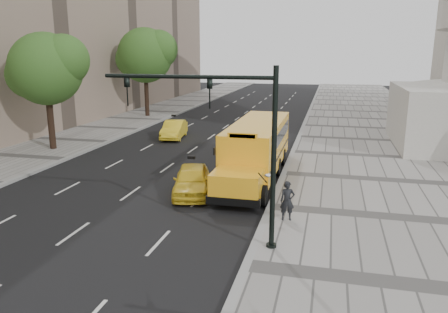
% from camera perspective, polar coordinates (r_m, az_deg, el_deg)
% --- Properties ---
extents(ground, '(140.00, 140.00, 0.00)m').
position_cam_1_polar(ground, '(26.13, -5.37, -1.60)').
color(ground, black).
rests_on(ground, ground).
extents(sidewalk_museum, '(12.00, 140.00, 0.15)m').
position_cam_1_polar(sidewalk_museum, '(25.00, 21.64, -3.06)').
color(sidewalk_museum, gray).
rests_on(sidewalk_museum, ground).
extents(sidewalk_far, '(6.00, 140.00, 0.15)m').
position_cam_1_polar(sidewalk_far, '(31.41, -24.70, -0.07)').
color(sidewalk_far, gray).
rests_on(sidewalk_far, ground).
extents(curb_museum, '(0.30, 140.00, 0.15)m').
position_cam_1_polar(curb_museum, '(24.85, 7.83, -2.30)').
color(curb_museum, gray).
rests_on(curb_museum, ground).
extents(curb_far, '(0.30, 140.00, 0.15)m').
position_cam_1_polar(curb_far, '(29.66, -20.14, -0.40)').
color(curb_far, gray).
rests_on(curb_far, ground).
extents(tree_b, '(5.50, 4.89, 8.10)m').
position_cam_1_polar(tree_b, '(32.32, -22.12, 10.63)').
color(tree_b, black).
rests_on(tree_b, ground).
extents(tree_c, '(6.30, 5.60, 9.19)m').
position_cam_1_polar(tree_c, '(46.65, -10.16, 12.94)').
color(tree_c, black).
rests_on(tree_c, ground).
extents(school_bus, '(2.96, 11.56, 3.19)m').
position_cam_1_polar(school_bus, '(24.26, 4.34, 1.52)').
color(school_bus, '#FFAF1C').
rests_on(school_bus, ground).
extents(taxi_near, '(2.66, 4.49, 1.43)m').
position_cam_1_polar(taxi_near, '(21.36, -4.23, -3.07)').
color(taxi_near, yellow).
rests_on(taxi_near, ground).
extents(taxi_far, '(2.13, 4.45, 1.41)m').
position_cam_1_polar(taxi_far, '(35.26, -6.54, 3.53)').
color(taxi_far, yellow).
rests_on(taxi_far, ground).
extents(pedestrian, '(0.66, 0.50, 1.61)m').
position_cam_1_polar(pedestrian, '(17.88, 8.27, -5.74)').
color(pedestrian, black).
rests_on(pedestrian, sidewalk_museum).
extents(traffic_signal, '(6.18, 0.36, 6.40)m').
position_cam_1_polar(traffic_signal, '(14.76, 1.15, 2.87)').
color(traffic_signal, black).
rests_on(traffic_signal, ground).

